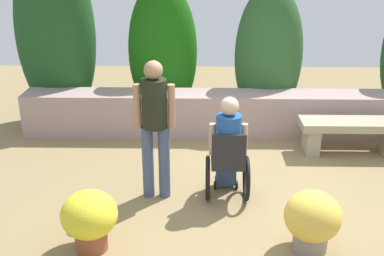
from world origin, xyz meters
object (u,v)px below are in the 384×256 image
at_px(stone_bench, 351,131).
at_px(flower_pot_red_accent, 90,218).
at_px(person_in_wheelchair, 228,152).
at_px(flower_pot_purple_near, 312,220).
at_px(person_standing_companion, 155,121).

xyz_separation_m(stone_bench, flower_pot_red_accent, (-3.36, -2.49, 0.02)).
xyz_separation_m(person_in_wheelchair, flower_pot_red_accent, (-1.45, -1.11, -0.26)).
bearing_deg(flower_pot_purple_near, person_standing_companion, 147.27).
bearing_deg(person_in_wheelchair, flower_pot_purple_near, -62.19).
distance_m(person_standing_companion, flower_pot_purple_near, 2.11).
relative_size(person_in_wheelchair, person_standing_companion, 0.77).
relative_size(stone_bench, person_in_wheelchair, 1.14).
relative_size(stone_bench, flower_pot_red_accent, 2.33).
relative_size(stone_bench, person_standing_companion, 0.88).
distance_m(person_in_wheelchair, flower_pot_red_accent, 1.85).
xyz_separation_m(stone_bench, person_in_wheelchair, (-1.91, -1.38, 0.27)).
bearing_deg(person_standing_companion, flower_pot_red_accent, -131.86).
relative_size(person_standing_companion, flower_pot_purple_near, 2.63).
relative_size(person_in_wheelchair, flower_pot_red_accent, 2.04).
bearing_deg(person_standing_companion, stone_bench, 11.54).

